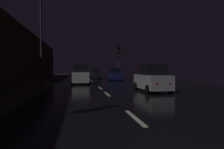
# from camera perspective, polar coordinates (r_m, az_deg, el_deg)

# --- Properties ---
(ground) EXTENTS (25.68, 84.00, 0.02)m
(ground) POSITION_cam_1_polar(r_m,az_deg,el_deg) (27.75, -6.08, -1.90)
(ground) COLOR black
(sidewalk_left) EXTENTS (4.40, 84.00, 0.15)m
(sidewalk_left) POSITION_cam_1_polar(r_m,az_deg,el_deg) (28.09, -19.73, -1.76)
(sidewalk_left) COLOR #38332B
(sidewalk_left) RESTS_ON ground
(building_facade_left) EXTENTS (0.80, 63.00, 7.31)m
(building_facade_left) POSITION_cam_1_polar(r_m,az_deg,el_deg) (25.33, -27.00, 5.93)
(building_facade_left) COLOR #472319
(building_facade_left) RESTS_ON ground
(lane_centerline) EXTENTS (0.16, 33.26, 0.01)m
(lane_centerline) POSITION_cam_1_polar(r_m,az_deg,el_deg) (21.95, -5.07, -2.74)
(lane_centerline) COLOR beige
(lane_centerline) RESTS_ON ground
(traffic_light_far_right) EXTENTS (0.35, 0.48, 5.29)m
(traffic_light_far_right) POSITION_cam_1_polar(r_m,az_deg,el_deg) (29.83, 2.10, 5.81)
(traffic_light_far_right) COLOR #38383A
(traffic_light_far_right) RESTS_ON ground
(streetlamp_overhead) EXTENTS (1.70, 0.44, 7.75)m
(streetlamp_overhead) POSITION_cam_1_polar(r_m,az_deg,el_deg) (15.36, -18.70, 14.43)
(streetlamp_overhead) COLOR #2D2D30
(streetlamp_overhead) RESTS_ON ground
(car_approaching_headlights) EXTENTS (1.98, 4.28, 2.16)m
(car_approaching_headlights) POSITION_cam_1_polar(r_m,az_deg,el_deg) (22.10, -9.37, -0.19)
(car_approaching_headlights) COLOR silver
(car_approaching_headlights) RESTS_ON ground
(car_parked_right_near) EXTENTS (1.83, 3.95, 1.99)m
(car_parked_right_near) POSITION_cam_1_polar(r_m,az_deg,el_deg) (14.56, 11.82, -1.33)
(car_parked_right_near) COLOR #A5A8AD
(car_parked_right_near) RESTS_ON ground
(car_parked_right_far) EXTENTS (1.70, 3.69, 1.86)m
(car_parked_right_far) POSITION_cam_1_polar(r_m,az_deg,el_deg) (28.76, 0.88, -0.06)
(car_parked_right_far) COLOR #141E51
(car_parked_right_far) RESTS_ON ground
(car_distant_taillights) EXTENTS (1.76, 3.81, 1.92)m
(car_distant_taillights) POSITION_cam_1_polar(r_m,az_deg,el_deg) (34.36, -4.97, 0.23)
(car_distant_taillights) COLOR black
(car_distant_taillights) RESTS_ON ground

